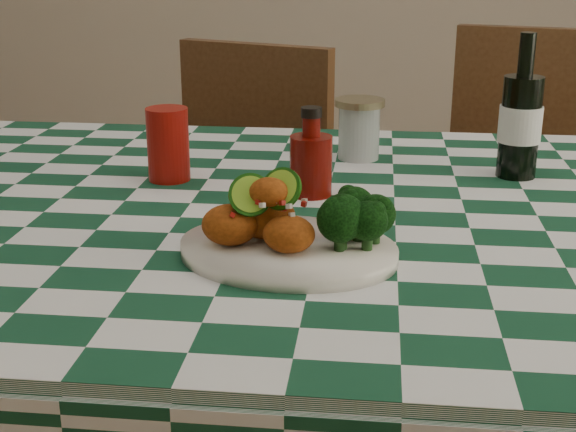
# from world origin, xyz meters

# --- Properties ---
(plate) EXTENTS (0.31, 0.26, 0.02)m
(plate) POSITION_xyz_m (-0.03, -0.20, 0.80)
(plate) COLOR white
(plate) RESTS_ON dining_table
(fried_chicken_pile) EXTENTS (0.13, 0.10, 0.09)m
(fried_chicken_pile) POSITION_xyz_m (-0.06, -0.20, 0.85)
(fried_chicken_pile) COLOR #AC4710
(fried_chicken_pile) RESTS_ON plate
(broccoli_side) EXTENTS (0.09, 0.09, 0.07)m
(broccoli_side) POSITION_xyz_m (0.05, -0.19, 0.84)
(broccoli_side) COLOR black
(broccoli_side) RESTS_ON plate
(red_tumbler) EXTENTS (0.09, 0.09, 0.12)m
(red_tumbler) POSITION_xyz_m (-0.27, 0.12, 0.85)
(red_tumbler) COLOR maroon
(red_tumbler) RESTS_ON dining_table
(ketchup_bottle) EXTENTS (0.07, 0.07, 0.14)m
(ketchup_bottle) POSITION_xyz_m (-0.03, 0.06, 0.86)
(ketchup_bottle) COLOR #5C0A04
(ketchup_bottle) RESTS_ON dining_table
(mason_jar) EXTENTS (0.11, 0.11, 0.11)m
(mason_jar) POSITION_xyz_m (0.04, 0.29, 0.84)
(mason_jar) COLOR #B2BCBA
(mason_jar) RESTS_ON dining_table
(beer_bottle) EXTENTS (0.08, 0.08, 0.24)m
(beer_bottle) POSITION_xyz_m (0.31, 0.20, 0.91)
(beer_bottle) COLOR black
(beer_bottle) RESTS_ON dining_table
(wooden_chair_left) EXTENTS (0.55, 0.56, 0.92)m
(wooden_chair_left) POSITION_xyz_m (-0.31, 0.68, 0.46)
(wooden_chair_left) COLOR #472814
(wooden_chair_left) RESTS_ON ground
(wooden_chair_right) EXTENTS (0.54, 0.56, 0.96)m
(wooden_chair_right) POSITION_xyz_m (0.43, 0.75, 0.48)
(wooden_chair_right) COLOR #472814
(wooden_chair_right) RESTS_ON ground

